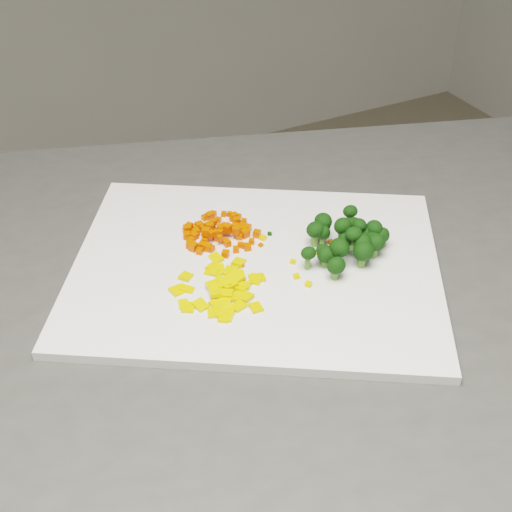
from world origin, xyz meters
name	(u,v)px	position (x,y,z in m)	size (l,w,h in m)	color
counter_block	(289,507)	(0.11, 0.13, 0.45)	(0.94, 0.66, 0.90)	#41413E
cutting_board	(256,267)	(0.07, 0.15, 0.91)	(0.40, 0.31, 0.01)	white
carrot_pile	(221,227)	(0.05, 0.22, 0.92)	(0.09, 0.09, 0.03)	#ED3C02
pepper_pile	(223,282)	(0.02, 0.13, 0.92)	(0.10, 0.10, 0.01)	yellow
broccoli_pile	(342,232)	(0.16, 0.13, 0.94)	(0.11, 0.11, 0.05)	black
carrot_cube_0	(215,234)	(0.05, 0.22, 0.91)	(0.01, 0.01, 0.01)	#ED3C02
carrot_cube_1	(216,236)	(0.05, 0.21, 0.91)	(0.01, 0.01, 0.01)	#ED3C02
carrot_cube_2	(235,225)	(0.08, 0.23, 0.91)	(0.01, 0.01, 0.01)	#ED3C02
carrot_cube_3	(213,214)	(0.06, 0.26, 0.91)	(0.01, 0.01, 0.01)	#ED3C02
carrot_cube_4	(245,234)	(0.08, 0.20, 0.92)	(0.01, 0.01, 0.01)	#ED3C02
carrot_cube_5	(234,217)	(0.08, 0.24, 0.91)	(0.01, 0.01, 0.01)	#ED3C02
carrot_cube_6	(224,214)	(0.07, 0.25, 0.91)	(0.01, 0.01, 0.01)	#ED3C02
carrot_cube_7	(209,216)	(0.06, 0.25, 0.91)	(0.01, 0.01, 0.01)	#ED3C02
carrot_cube_8	(228,230)	(0.06, 0.21, 0.92)	(0.01, 0.01, 0.01)	#ED3C02
carrot_cube_9	(241,229)	(0.08, 0.21, 0.92)	(0.01, 0.01, 0.01)	#ED3C02
carrot_cube_10	(186,231)	(0.02, 0.24, 0.91)	(0.01, 0.01, 0.01)	#ED3C02
carrot_cube_11	(232,218)	(0.08, 0.24, 0.91)	(0.01, 0.01, 0.01)	#ED3C02
carrot_cube_12	(206,232)	(0.03, 0.21, 0.92)	(0.01, 0.01, 0.01)	#ED3C02
carrot_cube_13	(199,226)	(0.04, 0.24, 0.92)	(0.01, 0.01, 0.01)	#ED3C02
carrot_cube_14	(225,254)	(0.04, 0.18, 0.91)	(0.01, 0.01, 0.01)	#ED3C02
carrot_cube_15	(239,230)	(0.08, 0.21, 0.91)	(0.01, 0.01, 0.01)	#ED3C02
carrot_cube_16	(244,221)	(0.09, 0.23, 0.91)	(0.01, 0.01, 0.01)	#ED3C02
carrot_cube_17	(243,225)	(0.08, 0.22, 0.91)	(0.01, 0.01, 0.01)	#ED3C02
carrot_cube_18	(212,227)	(0.05, 0.23, 0.91)	(0.01, 0.01, 0.01)	#ED3C02
carrot_cube_19	(195,247)	(0.02, 0.20, 0.91)	(0.01, 0.01, 0.01)	#ED3C02
carrot_cube_20	(205,218)	(0.05, 0.25, 0.91)	(0.01, 0.01, 0.01)	#ED3C02
carrot_cube_21	(230,229)	(0.07, 0.22, 0.91)	(0.01, 0.01, 0.01)	#ED3C02
carrot_cube_22	(221,228)	(0.06, 0.22, 0.91)	(0.01, 0.01, 0.01)	#ED3C02
carrot_cube_23	(227,243)	(0.05, 0.19, 0.91)	(0.01, 0.01, 0.01)	#ED3C02
carrot_cube_24	(238,216)	(0.09, 0.24, 0.91)	(0.01, 0.01, 0.01)	#ED3C02
carrot_cube_25	(247,228)	(0.09, 0.21, 0.92)	(0.01, 0.01, 0.01)	#ED3C02
carrot_cube_26	(210,226)	(0.04, 0.22, 0.92)	(0.01, 0.01, 0.01)	#ED3C02
carrot_cube_27	(211,248)	(0.03, 0.19, 0.91)	(0.01, 0.01, 0.01)	#ED3C02
carrot_cube_28	(193,247)	(0.01, 0.20, 0.92)	(0.01, 0.01, 0.01)	#ED3C02
carrot_cube_29	(246,232)	(0.08, 0.20, 0.91)	(0.01, 0.01, 0.01)	#ED3C02
carrot_cube_30	(225,241)	(0.05, 0.20, 0.91)	(0.01, 0.01, 0.01)	#ED3C02
carrot_cube_31	(247,247)	(0.07, 0.18, 0.91)	(0.01, 0.01, 0.01)	#ED3C02
carrot_cube_32	(190,244)	(0.01, 0.21, 0.91)	(0.01, 0.01, 0.01)	#ED3C02
carrot_cube_33	(208,247)	(0.03, 0.20, 0.91)	(0.01, 0.01, 0.01)	#ED3C02
carrot_cube_34	(203,246)	(0.03, 0.20, 0.91)	(0.01, 0.01, 0.01)	#ED3C02
carrot_cube_35	(244,246)	(0.07, 0.18, 0.91)	(0.01, 0.01, 0.01)	#ED3C02
carrot_cube_36	(204,229)	(0.04, 0.23, 0.91)	(0.01, 0.01, 0.01)	#ED3C02
carrot_cube_37	(236,230)	(0.07, 0.20, 0.92)	(0.01, 0.01, 0.01)	#ED3C02
carrot_cube_38	(252,242)	(0.08, 0.19, 0.91)	(0.01, 0.01, 0.01)	#ED3C02
carrot_cube_39	(237,227)	(0.08, 0.22, 0.91)	(0.01, 0.01, 0.01)	#ED3C02
carrot_cube_40	(220,228)	(0.05, 0.21, 0.92)	(0.01, 0.01, 0.01)	#ED3C02
carrot_cube_41	(208,226)	(0.04, 0.23, 0.92)	(0.01, 0.01, 0.01)	#ED3C02
carrot_cube_42	(237,221)	(0.08, 0.23, 0.91)	(0.01, 0.01, 0.01)	#ED3C02
carrot_cube_43	(196,229)	(0.03, 0.24, 0.91)	(0.01, 0.01, 0.01)	#ED3C02
carrot_cube_44	(212,222)	(0.05, 0.24, 0.91)	(0.01, 0.01, 0.01)	#ED3C02
carrot_cube_45	(216,233)	(0.05, 0.21, 0.92)	(0.01, 0.01, 0.01)	#ED3C02
carrot_cube_46	(194,233)	(0.03, 0.23, 0.91)	(0.01, 0.01, 0.01)	#ED3C02
carrot_cube_47	(205,231)	(0.04, 0.23, 0.91)	(0.01, 0.01, 0.01)	#ED3C02
carrot_cube_48	(214,222)	(0.05, 0.23, 0.92)	(0.01, 0.01, 0.01)	#ED3C02
carrot_cube_49	(191,241)	(0.02, 0.22, 0.91)	(0.01, 0.01, 0.01)	#ED3C02
carrot_cube_50	(236,249)	(0.06, 0.18, 0.91)	(0.01, 0.01, 0.01)	#ED3C02
carrot_cube_51	(196,232)	(0.03, 0.23, 0.91)	(0.01, 0.01, 0.01)	#ED3C02
carrot_cube_52	(228,228)	(0.06, 0.21, 0.92)	(0.01, 0.01, 0.01)	#ED3C02
carrot_cube_53	(194,236)	(0.02, 0.22, 0.91)	(0.01, 0.01, 0.01)	#ED3C02
carrot_cube_54	(224,228)	(0.06, 0.21, 0.92)	(0.01, 0.01, 0.01)	#ED3C02
carrot_cube_55	(197,227)	(0.03, 0.24, 0.91)	(0.01, 0.01, 0.01)	#ED3C02
carrot_cube_56	(205,241)	(0.03, 0.21, 0.91)	(0.01, 0.01, 0.01)	#ED3C02
carrot_cube_57	(225,228)	(0.06, 0.21, 0.92)	(0.01, 0.01, 0.01)	#ED3C02
carrot_cube_58	(236,230)	(0.07, 0.20, 0.92)	(0.01, 0.01, 0.01)	#ED3C02
carrot_cube_59	(218,238)	(0.05, 0.21, 0.91)	(0.01, 0.01, 0.01)	#ED3C02
carrot_cube_60	(257,234)	(0.09, 0.20, 0.91)	(0.01, 0.01, 0.01)	#ED3C02
carrot_cube_61	(200,251)	(0.02, 0.19, 0.91)	(0.01, 0.01, 0.01)	#ED3C02
carrot_cube_62	(187,236)	(0.02, 0.23, 0.91)	(0.01, 0.01, 0.01)	#ED3C02
carrot_cube_63	(239,236)	(0.07, 0.20, 0.91)	(0.01, 0.01, 0.01)	#ED3C02
carrot_cube_64	(224,227)	(0.06, 0.21, 0.92)	(0.01, 0.01, 0.01)	#ED3C02
carrot_cube_65	(219,220)	(0.06, 0.24, 0.91)	(0.01, 0.01, 0.01)	#ED3C02
carrot_cube_66	(189,226)	(0.03, 0.24, 0.91)	(0.01, 0.01, 0.01)	#ED3C02
carrot_cube_67	(220,232)	(0.05, 0.21, 0.92)	(0.01, 0.01, 0.01)	#ED3C02
carrot_cube_68	(240,245)	(0.06, 0.19, 0.91)	(0.01, 0.01, 0.01)	#ED3C02
carrot_cube_69	(220,238)	(0.05, 0.20, 0.92)	(0.01, 0.01, 0.01)	#ED3C02
carrot_cube_70	(230,214)	(0.08, 0.25, 0.91)	(0.01, 0.01, 0.01)	#ED3C02
carrot_cube_71	(211,234)	(0.04, 0.21, 0.92)	(0.01, 0.01, 0.01)	#ED3C02
carrot_cube_72	(187,229)	(0.02, 0.24, 0.92)	(0.01, 0.01, 0.01)	#ED3C02
pepper_chunk_0	(237,275)	(0.04, 0.13, 0.92)	(0.02, 0.01, 0.00)	yellow
pepper_chunk_1	(220,283)	(0.01, 0.13, 0.92)	(0.02, 0.01, 0.00)	yellow
pepper_chunk_2	(239,306)	(0.02, 0.09, 0.91)	(0.01, 0.01, 0.00)	yellow
pepper_chunk_3	(226,284)	(0.02, 0.13, 0.92)	(0.01, 0.02, 0.00)	yellow
pepper_chunk_4	(240,287)	(0.03, 0.12, 0.91)	(0.02, 0.01, 0.00)	yellow
pepper_chunk_5	(213,286)	(0.01, 0.13, 0.92)	(0.02, 0.01, 0.00)	yellow
pepper_chunk_6	(215,292)	(0.00, 0.12, 0.92)	(0.02, 0.01, 0.00)	yellow
pepper_chunk_7	(187,289)	(-0.02, 0.14, 0.91)	(0.02, 0.01, 0.00)	yellow
pepper_chunk_8	(224,318)	(0.00, 0.08, 0.91)	(0.01, 0.01, 0.00)	yellow
pepper_chunk_9	(221,311)	(0.00, 0.09, 0.91)	(0.02, 0.02, 0.00)	yellow
pepper_chunk_10	(242,296)	(0.03, 0.10, 0.91)	(0.01, 0.01, 0.00)	yellow
pepper_chunk_11	(188,307)	(-0.03, 0.11, 0.91)	(0.02, 0.01, 0.00)	yellow
pepper_chunk_12	(186,276)	(-0.01, 0.16, 0.91)	(0.01, 0.01, 0.00)	yellow
pepper_chunk_13	(256,307)	(0.03, 0.08, 0.91)	(0.01, 0.01, 0.00)	yellow
pepper_chunk_14	(257,278)	(0.06, 0.12, 0.91)	(0.02, 0.01, 0.00)	yellow
pepper_chunk_15	(255,279)	(0.05, 0.12, 0.91)	(0.02, 0.01, 0.00)	yellow
pepper_chunk_16	(212,272)	(0.02, 0.16, 0.91)	(0.01, 0.01, 0.00)	yellow
pepper_chunk_17	(225,300)	(0.01, 0.11, 0.91)	(0.02, 0.01, 0.00)	yellow
pepper_chunk_18	(229,284)	(0.02, 0.12, 0.92)	(0.02, 0.01, 0.00)	yellow
pepper_chunk_19	(237,297)	(0.02, 0.11, 0.91)	(0.02, 0.01, 0.00)	yellow
pepper_chunk_20	(213,267)	(0.02, 0.16, 0.91)	(0.02, 0.01, 0.00)	yellow
pepper_chunk_21	(229,309)	(0.01, 0.09, 0.91)	(0.01, 0.01, 0.00)	yellow
pepper_chunk_22	(217,304)	(0.00, 0.10, 0.91)	(0.01, 0.01, 0.00)	yellow
pepper_chunk_23	(245,285)	(0.04, 0.12, 0.91)	(0.01, 0.01, 0.00)	yellow
pepper_chunk_24	(201,305)	(-0.02, 0.11, 0.91)	(0.01, 0.02, 0.00)	yellow
pepper_chunk_25	(224,282)	(0.02, 0.13, 0.92)	(0.01, 0.01, 0.00)	yellow
pepper_chunk_26	(213,313)	(-0.01, 0.09, 0.91)	(0.01, 0.01, 0.00)	yellow
pepper_chunk_27	(216,258)	(0.03, 0.18, 0.91)	(0.01, 0.02, 0.00)	yellow
pepper_chunk_28	(224,287)	(0.02, 0.13, 0.91)	(0.02, 0.01, 0.00)	yellow
pepper_chunk_29	(244,296)	(0.03, 0.10, 0.91)	(0.02, 0.01, 0.00)	yellow
pepper_chunk_30	(239,262)	(0.05, 0.16, 0.91)	(0.01, 0.01, 0.00)	yellow
pepper_chunk_31	(184,304)	(-0.03, 0.12, 0.91)	(0.01, 0.01, 0.00)	yellow
pepper_chunk_32	(221,269)	(0.03, 0.16, 0.91)	(0.02, 0.01, 0.00)	yellow
pepper_chunk_33	(235,278)	(0.03, 0.13, 0.92)	(0.01, 0.01, 0.00)	yellow
pepper_chunk_34	(178,290)	(-0.03, 0.14, 0.91)	(0.02, 0.01, 0.00)	yellow
pepper_chunk_35	(229,316)	(0.00, 0.08, 0.91)	(0.02, 0.01, 0.00)	yellow
pepper_chunk_36	(233,296)	(0.02, 0.11, 0.91)	(0.01, 0.01, 0.00)	yellow
pepper_chunk_37	(219,272)	(0.02, 0.15, 0.91)	(0.01, 0.01, 0.00)	yellow
pepper_chunk_38	(231,271)	(0.04, 0.15, 0.91)	(0.02, 0.01, 0.00)	yellow
pepper_chunk_39	(220,305)	(0.00, 0.10, 0.91)	(0.02, 0.01, 0.00)	yellow
pepper_chunk_40	(225,293)	(0.01, 0.11, 0.92)	(0.02, 0.01, 0.00)	yellow
broccoli_floret_0	(322,237)	(0.15, 0.15, 0.92)	(0.02, 0.02, 0.02)	black
broccoli_floret_1	(381,239)	(0.21, 0.11, 0.92)	(0.03, 0.03, 0.02)	black
broccoli_floret_2	(365,236)	(0.19, 0.13, 0.92)	(0.03, 0.03, 0.03)	black
broccoli_floret_3	(353,238)	(0.17, 0.11, 0.94)	(0.03, 0.03, 0.03)	black
broccoli_floret_4	(373,234)	(0.20, 0.12, 0.93)	(0.03, 0.03, 0.03)	black
broccoli_floret_5	(325,258)	(0.13, 0.11, 0.92)	(0.03, 0.03, 0.02)	black
broccoli_floret_6	(353,228)	(0.19, 0.15, 0.92)	(0.02, 0.02, 0.02)	black
broccoli_floret_7	(342,230)	(0.16, 0.13, 0.94)	(0.03, 0.03, 0.03)	black
broccoli_floret_8	(347,230)	(0.18, 0.14, 0.92)	(0.03, 0.03, 0.03)	black
broccoli_floret_9	(362,255)	(0.17, 0.09, 0.93)	(0.03, 0.03, 0.03)	black
broccoli_floret_10	(315,234)	(0.14, 0.15, 0.93)	(0.03, 0.03, 0.03)	black
broccoli_floret_11	(338,254)	(0.15, 0.11, 0.93)	(0.03, 0.03, 0.03)	black
broccoli_floret_12	(361,249)	(0.17, 0.10, 0.93)	(0.03, 0.03, 0.03)	black
broccoli_floret_13	(322,254)	(0.13, 0.12, 0.92)	(0.02, 0.02, 0.02)	black
broccoli_floret_14	(349,217)	(0.20, 0.16, 0.93)	(0.02, 0.02, 0.03)	black
broccoli_floret_15	(308,259)	(0.11, 0.12, 0.92)	(0.02, 0.02, 0.03)	black
broccoli_floret_16	(375,246)	(0.19, 0.10, 0.92)	(0.03, 0.03, 0.03)	black
broccoli_floret_17	(335,269)	(0.13, 0.09, 0.92)	(0.03, 0.03, 0.03)	black
broccoli_floret_18	(358,230)	(0.18, 0.13, 0.93)	(0.02, 0.02, 0.03)	black
broccoli_floret_19	(322,227)	(0.16, 0.16, 0.93)	(0.03, 0.03, 0.03)	black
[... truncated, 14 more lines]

